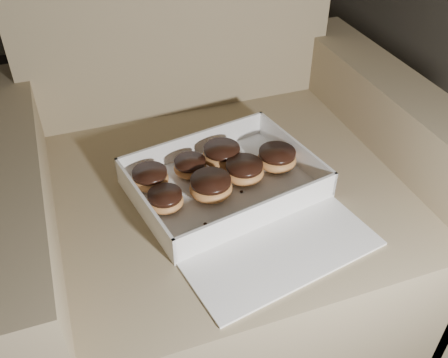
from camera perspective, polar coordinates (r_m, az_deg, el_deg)
armchair at (r=1.18m, az=-1.00°, el=-2.99°), size 0.94×0.79×0.98m
bakery_box at (r=0.99m, az=1.26°, el=-1.82°), size 0.42×0.47×0.06m
donut_a at (r=1.03m, az=-3.89°, el=1.44°), size 0.07×0.07×0.04m
donut_b at (r=0.96m, az=-6.73°, el=-2.39°), size 0.07×0.07×0.04m
donut_c at (r=0.98m, az=-1.52°, el=-0.88°), size 0.09×0.09×0.04m
donut_d at (r=1.02m, az=2.32°, el=0.93°), size 0.08×0.08×0.04m
donut_e at (r=1.05m, az=6.05°, el=2.34°), size 0.08×0.08×0.04m
donut_f at (r=1.06m, az=-0.25°, el=2.79°), size 0.08×0.08×0.04m
donut_g at (r=1.01m, az=-8.44°, el=0.10°), size 0.07×0.07×0.04m
crumb_a at (r=1.00m, az=2.02°, el=-1.44°), size 0.01×0.01×0.00m
crumb_b at (r=0.93m, az=-2.16°, el=-5.14°), size 0.01×0.01×0.00m
crumb_c at (r=0.95m, az=5.28°, el=-3.77°), size 0.01×0.01×0.00m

